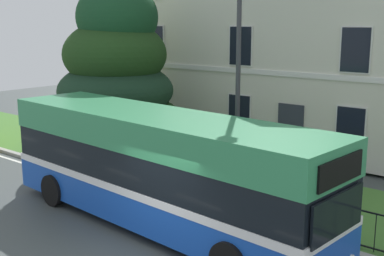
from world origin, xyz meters
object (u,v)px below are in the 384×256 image
(georgian_townhouse, at_px, (350,16))
(single_decker_bus, at_px, (159,168))
(street_lamp_post, at_px, (238,56))
(evergreen_tree, at_px, (117,86))

(georgian_townhouse, height_order, single_decker_bus, georgian_townhouse)
(georgian_townhouse, xyz_separation_m, street_lamp_post, (1.04, -10.41, -1.26))
(single_decker_bus, xyz_separation_m, street_lamp_post, (0.62, 2.77, 2.87))
(georgian_townhouse, relative_size, evergreen_tree, 2.74)
(evergreen_tree, height_order, street_lamp_post, street_lamp_post)
(street_lamp_post, bearing_deg, evergreen_tree, 165.95)
(evergreen_tree, distance_m, street_lamp_post, 7.67)
(evergreen_tree, xyz_separation_m, street_lamp_post, (7.27, -1.82, 1.64))
(evergreen_tree, relative_size, single_decker_bus, 0.68)
(street_lamp_post, bearing_deg, georgian_townhouse, 95.72)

